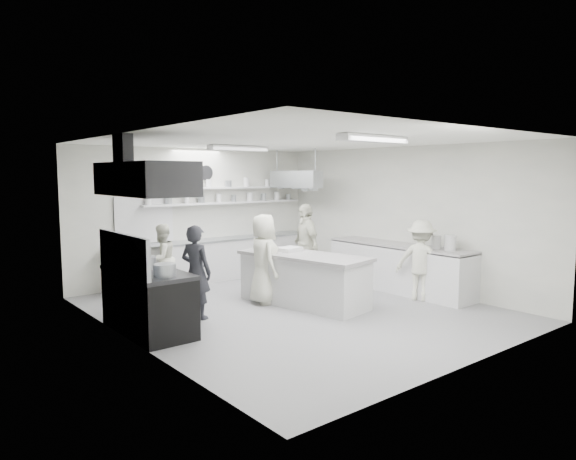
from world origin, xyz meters
TOP-DOWN VIEW (x-y plane):
  - floor at (0.00, 0.00)m, footprint 6.00×7.00m
  - ceiling at (0.00, 0.00)m, footprint 6.00×7.00m
  - wall_back at (0.00, 3.50)m, footprint 6.00×0.04m
  - wall_front at (0.00, -3.50)m, footprint 6.00×0.04m
  - wall_left at (-3.00, 0.00)m, footprint 0.04×7.00m
  - wall_right at (3.00, 0.00)m, footprint 0.04×7.00m
  - stove at (-2.60, 0.40)m, footprint 0.80×1.80m
  - exhaust_hood at (-2.60, 0.40)m, footprint 0.85×2.00m
  - back_counter at (0.30, 3.20)m, footprint 5.00×0.60m
  - shelf_lower at (0.70, 3.37)m, footprint 4.20×0.26m
  - shelf_upper at (0.70, 3.37)m, footprint 4.20×0.26m
  - pass_through_window at (-1.30, 3.48)m, footprint 1.30×0.04m
  - wall_clock at (0.20, 3.46)m, footprint 0.32×0.05m
  - right_counter at (2.65, -0.20)m, footprint 0.74×3.30m
  - pot_rack at (2.00, 2.40)m, footprint 0.30×1.60m
  - light_fixture_front at (0.00, -1.80)m, footprint 1.30×0.25m
  - light_fixture_rear at (0.00, 1.80)m, footprint 1.30×0.25m
  - prep_island at (0.36, 0.18)m, footprint 1.33×2.56m
  - stove_pot at (-2.60, 0.57)m, footprint 0.41×0.41m
  - cook_stove at (-1.66, 0.60)m, footprint 0.58×0.68m
  - cook_back at (-1.28, 2.70)m, footprint 0.83×0.73m
  - cook_island_left at (-0.17, 0.72)m, footprint 0.73×0.93m
  - cook_island_right at (1.44, 1.37)m, footprint 0.72×1.13m
  - cook_right at (2.33, -0.98)m, footprint 0.91×1.14m
  - bowl_island_a at (0.26, 0.57)m, footprint 0.30×0.30m
  - bowl_island_b at (0.56, 0.30)m, footprint 0.18×0.18m
  - bowl_right at (2.86, -1.09)m, footprint 0.25×0.25m

SIDE VIEW (x-z plane):
  - floor at x=0.00m, z-range -0.02..0.00m
  - prep_island at x=0.36m, z-range 0.00..0.90m
  - stove at x=-2.60m, z-range 0.00..0.90m
  - back_counter at x=0.30m, z-range 0.00..0.92m
  - right_counter at x=2.65m, z-range 0.00..0.94m
  - cook_back at x=-1.28m, z-range 0.00..1.42m
  - cook_right at x=2.33m, z-range 0.00..1.55m
  - cook_stove at x=-1.66m, z-range 0.00..1.58m
  - cook_island_left at x=-0.17m, z-range 0.00..1.68m
  - cook_island_right at x=1.44m, z-range 0.00..1.79m
  - bowl_island_b at x=0.56m, z-range 0.90..0.95m
  - bowl_island_a at x=0.26m, z-range 0.90..0.96m
  - bowl_right at x=2.86m, z-range 0.94..0.99m
  - stove_pot at x=-2.60m, z-range 0.91..1.14m
  - pass_through_window at x=-1.30m, z-range 0.95..1.95m
  - wall_back at x=0.00m, z-range 0.00..3.00m
  - wall_front at x=0.00m, z-range 0.00..3.00m
  - wall_left at x=-3.00m, z-range 0.00..3.00m
  - wall_right at x=3.00m, z-range 0.00..3.00m
  - shelf_lower at x=0.70m, z-range 1.73..1.77m
  - shelf_upper at x=0.70m, z-range 2.08..2.12m
  - pot_rack at x=2.00m, z-range 2.10..2.50m
  - exhaust_hood at x=-2.60m, z-range 2.10..2.60m
  - wall_clock at x=0.20m, z-range 2.29..2.61m
  - light_fixture_front at x=0.00m, z-range 2.89..2.99m
  - light_fixture_rear at x=0.00m, z-range 2.89..2.99m
  - ceiling at x=0.00m, z-range 3.00..3.02m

